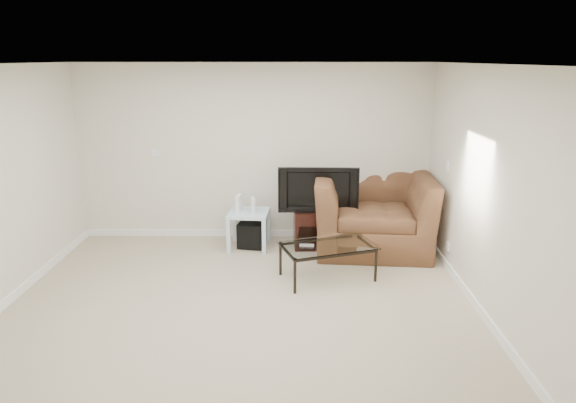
{
  "coord_description": "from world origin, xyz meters",
  "views": [
    {
      "loc": [
        0.56,
        -4.7,
        2.56
      ],
      "look_at": [
        0.5,
        1.2,
        0.9
      ],
      "focal_mm": 32.0,
      "sensor_mm": 36.0,
      "label": 1
    }
  ],
  "objects_px": {
    "television": "(318,188)",
    "coffee_table": "(327,262)",
    "subwoofer": "(252,234)",
    "recliner": "(374,200)",
    "side_table": "(249,229)",
    "tv_stand": "(317,228)"
  },
  "relations": [
    {
      "from": "television",
      "to": "coffee_table",
      "type": "height_order",
      "value": "television"
    },
    {
      "from": "subwoofer",
      "to": "recliner",
      "type": "height_order",
      "value": "recliner"
    },
    {
      "from": "television",
      "to": "subwoofer",
      "type": "xyz_separation_m",
      "value": [
        -0.92,
        0.02,
        -0.67
      ]
    },
    {
      "from": "recliner",
      "to": "coffee_table",
      "type": "xyz_separation_m",
      "value": [
        -0.69,
        -1.05,
        -0.48
      ]
    },
    {
      "from": "coffee_table",
      "to": "recliner",
      "type": "bearing_deg",
      "value": 56.85
    },
    {
      "from": "side_table",
      "to": "recliner",
      "type": "xyz_separation_m",
      "value": [
        1.71,
        0.0,
        0.43
      ]
    },
    {
      "from": "television",
      "to": "coffee_table",
      "type": "distance_m",
      "value": 1.23
    },
    {
      "from": "tv_stand",
      "to": "subwoofer",
      "type": "height_order",
      "value": "tv_stand"
    },
    {
      "from": "side_table",
      "to": "tv_stand",
      "type": "bearing_deg",
      "value": 1.69
    },
    {
      "from": "subwoofer",
      "to": "side_table",
      "type": "bearing_deg",
      "value": -150.7
    },
    {
      "from": "tv_stand",
      "to": "recliner",
      "type": "xyz_separation_m",
      "value": [
        0.76,
        -0.03,
        0.42
      ]
    },
    {
      "from": "tv_stand",
      "to": "coffee_table",
      "type": "relative_size",
      "value": 0.6
    },
    {
      "from": "side_table",
      "to": "recliner",
      "type": "height_order",
      "value": "recliner"
    },
    {
      "from": "television",
      "to": "subwoofer",
      "type": "bearing_deg",
      "value": -179.61
    },
    {
      "from": "tv_stand",
      "to": "subwoofer",
      "type": "relative_size",
      "value": 1.87
    },
    {
      "from": "side_table",
      "to": "recliner",
      "type": "relative_size",
      "value": 0.34
    },
    {
      "from": "tv_stand",
      "to": "subwoofer",
      "type": "distance_m",
      "value": 0.92
    },
    {
      "from": "tv_stand",
      "to": "recliner",
      "type": "bearing_deg",
      "value": -4.77
    },
    {
      "from": "coffee_table",
      "to": "side_table",
      "type": "bearing_deg",
      "value": 134.26
    },
    {
      "from": "side_table",
      "to": "subwoofer",
      "type": "distance_m",
      "value": 0.08
    },
    {
      "from": "side_table",
      "to": "subwoofer",
      "type": "bearing_deg",
      "value": 29.3
    },
    {
      "from": "recliner",
      "to": "television",
      "type": "bearing_deg",
      "value": -175.77
    }
  ]
}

